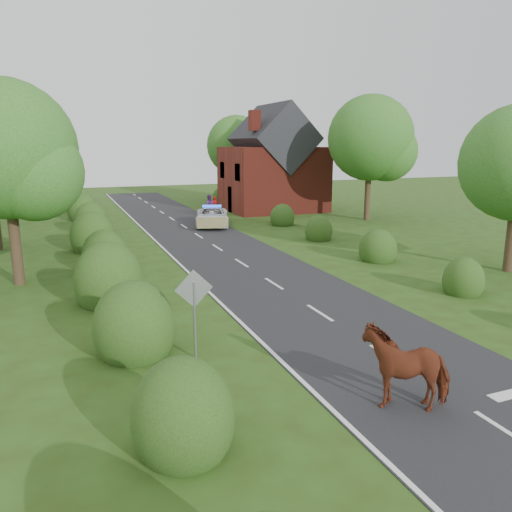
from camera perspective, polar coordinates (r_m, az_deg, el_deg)
name	(u,v)px	position (r m, az deg, el deg)	size (l,w,h in m)	color
ground	(390,358)	(14.59, 15.02, -11.18)	(120.00, 120.00, 0.00)	#2D4013
road	(223,251)	(27.48, -3.81, 0.55)	(6.00, 70.00, 0.02)	black
road_markings	(205,262)	(25.09, -5.83, -0.64)	(4.96, 70.00, 0.01)	white
hedgerow_left	(105,261)	(22.91, -16.90, -0.57)	(2.75, 50.41, 3.00)	#1F3E17
hedgerow_right	(364,246)	(26.86, 12.26, 1.17)	(2.10, 45.78, 2.10)	#1F3E17
tree_left_a	(12,155)	(22.50, -26.07, 10.29)	(5.74, 5.60, 8.38)	#332316
tree_left_d	(29,145)	(50.47, -24.50, 11.45)	(6.15, 6.00, 8.89)	#332316
tree_right_b	(375,142)	(39.45, 13.40, 12.61)	(6.56, 6.40, 9.40)	#332316
tree_right_c	(240,148)	(51.48, -1.88, 12.24)	(6.15, 6.00, 8.58)	#332316
road_sign	(194,301)	(13.63, -7.09, -5.11)	(1.06, 0.08, 2.53)	gray
house	(273,167)	(44.31, 1.92, 10.14)	(8.00, 7.40, 9.17)	maroon
cow	(405,370)	(12.10, 16.68, -12.42)	(1.16, 2.19, 1.55)	brown
police_van	(212,217)	(35.96, -5.05, 4.51)	(3.56, 5.34, 1.50)	silver
pedestrian_red	(214,206)	(41.35, -4.80, 5.73)	(0.57, 0.37, 1.56)	#990810
pedestrian_purple	(209,206)	(40.53, -5.41, 5.74)	(0.87, 0.68, 1.79)	#552A70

